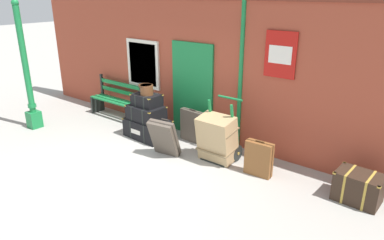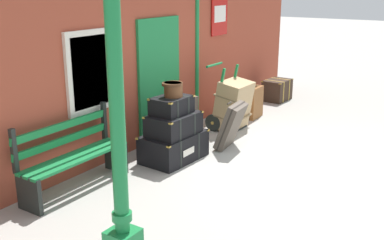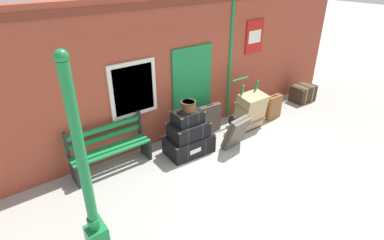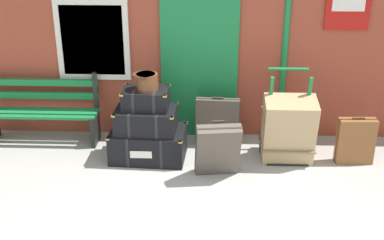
{
  "view_description": "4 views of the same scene",
  "coord_description": "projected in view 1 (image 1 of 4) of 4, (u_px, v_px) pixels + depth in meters",
  "views": [
    {
      "loc": [
        4.67,
        -3.55,
        3.16
      ],
      "look_at": [
        0.42,
        1.9,
        0.59
      ],
      "focal_mm": 32.98,
      "sensor_mm": 36.0,
      "label": 1
    },
    {
      "loc": [
        -6.14,
        -2.27,
        2.64
      ],
      "look_at": [
        -0.21,
        1.61,
        0.54
      ],
      "focal_mm": 43.32,
      "sensor_mm": 36.0,
      "label": 2
    },
    {
      "loc": [
        -4.07,
        -2.95,
        3.76
      ],
      "look_at": [
        -0.35,
        1.94,
        0.59
      ],
      "focal_mm": 28.76,
      "sensor_mm": 36.0,
      "label": 3
    },
    {
      "loc": [
        0.19,
        -4.6,
        3.37
      ],
      "look_at": [
        -0.06,
        1.82,
        0.51
      ],
      "focal_mm": 48.08,
      "sensor_mm": 36.0,
      "label": 4
    }
  ],
  "objects": [
    {
      "name": "suitcase_charcoal",
      "position": [
        193.0,
        126.0,
        7.66
      ],
      "size": [
        0.63,
        0.17,
        0.75
      ],
      "color": "#51473D",
      "rests_on": "ground"
    },
    {
      "name": "suitcase_oxblood",
      "position": [
        164.0,
        138.0,
        6.98
      ],
      "size": [
        0.6,
        0.47,
        0.78
      ],
      "color": "#51473D",
      "rests_on": "ground"
    },
    {
      "name": "corner_trunk",
      "position": [
        358.0,
        187.0,
        5.52
      ],
      "size": [
        0.71,
        0.52,
        0.49
      ],
      "color": "#332319",
      "rests_on": "ground"
    },
    {
      "name": "ground_plane",
      "position": [
        110.0,
        174.0,
        6.41
      ],
      "size": [
        60.0,
        60.0,
        0.0
      ],
      "primitive_type": "plane",
      "color": "#A3A099"
    },
    {
      "name": "steamer_trunk_middle",
      "position": [
        146.0,
        113.0,
        7.81
      ],
      "size": [
        0.84,
        0.59,
        0.33
      ],
      "color": "black",
      "rests_on": "steamer_trunk_base"
    },
    {
      "name": "steamer_trunk_top",
      "position": [
        147.0,
        100.0,
        7.73
      ],
      "size": [
        0.62,
        0.47,
        0.27
      ],
      "color": "black",
      "rests_on": "steamer_trunk_middle"
    },
    {
      "name": "suitcase_olive",
      "position": [
        259.0,
        159.0,
        6.28
      ],
      "size": [
        0.51,
        0.19,
        0.67
      ],
      "color": "brown",
      "rests_on": "ground"
    },
    {
      "name": "large_brown_trunk",
      "position": [
        217.0,
        138.0,
        6.75
      ],
      "size": [
        0.7,
        0.57,
        0.94
      ],
      "color": "tan",
      "rests_on": "ground"
    },
    {
      "name": "brick_facade",
      "position": [
        196.0,
        64.0,
        7.78
      ],
      "size": [
        10.4,
        0.35,
        3.2
      ],
      "color": "#9E422D",
      "rests_on": "ground"
    },
    {
      "name": "platform_bench",
      "position": [
        117.0,
        100.0,
        9.14
      ],
      "size": [
        1.6,
        0.43,
        1.01
      ],
      "color": "#197A3D",
      "rests_on": "ground"
    },
    {
      "name": "porters_trolley",
      "position": [
        222.0,
        145.0,
        6.95
      ],
      "size": [
        0.71,
        0.6,
        1.2
      ],
      "color": "black",
      "rests_on": "ground"
    },
    {
      "name": "steamer_trunk_base",
      "position": [
        148.0,
        128.0,
        7.94
      ],
      "size": [
        1.05,
        0.71,
        0.43
      ],
      "color": "black",
      "rests_on": "ground"
    },
    {
      "name": "round_hatbox",
      "position": [
        146.0,
        89.0,
        7.62
      ],
      "size": [
        0.33,
        0.3,
        0.22
      ],
      "color": "brown",
      "rests_on": "steamer_trunk_top"
    },
    {
      "name": "lamp_post",
      "position": [
        28.0,
        82.0,
        8.19
      ],
      "size": [
        0.28,
        0.28,
        2.96
      ],
      "color": "#197A3D",
      "rests_on": "ground"
    }
  ]
}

